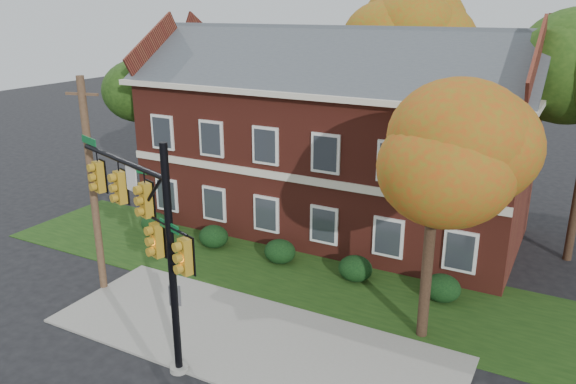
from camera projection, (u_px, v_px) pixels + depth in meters
The scene contains 15 objects.
ground at pixel (233, 355), 17.94m from camera, with size 120.00×120.00×0.00m, color black.
sidewalk at pixel (249, 339), 18.77m from camera, with size 14.00×5.00×0.08m, color gray.
grass_strip at pixel (314, 279), 22.95m from camera, with size 30.00×6.00×0.04m, color #193811.
apartment_building at pixel (332, 128), 27.26m from camera, with size 18.80×8.80×9.74m.
hedge_far_left at pixel (155, 223), 27.43m from camera, with size 1.40×1.26×1.05m, color black.
hedge_left at pixel (214, 237), 25.85m from camera, with size 1.40×1.26×1.05m, color black.
hedge_center at pixel (280, 251), 24.28m from camera, with size 1.40×1.26×1.05m, color black.
hedge_right at pixel (355, 268), 22.70m from camera, with size 1.40×1.26×1.05m, color black.
hedge_far_right at pixel (442, 288), 21.13m from camera, with size 1.40×1.26×1.05m, color black.
tree_near_right at pixel (444, 145), 16.72m from camera, with size 4.50×4.25×8.58m.
tree_left_rear at pixel (159, 83), 30.18m from camera, with size 5.40×5.10×8.88m.
tree_far_rear at pixel (411, 39), 32.00m from camera, with size 6.84×6.46×11.52m.
traffic_signal at pixel (147, 224), 16.70m from camera, with size 6.11×2.31×7.17m.
utility_pole at pixel (93, 187), 20.89m from camera, with size 1.28×0.38×8.32m.
sign_post at pixel (176, 309), 17.39m from camera, with size 0.35×0.19×2.51m.
Camera 1 is at (8.85, -12.71, 10.61)m, focal length 35.00 mm.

